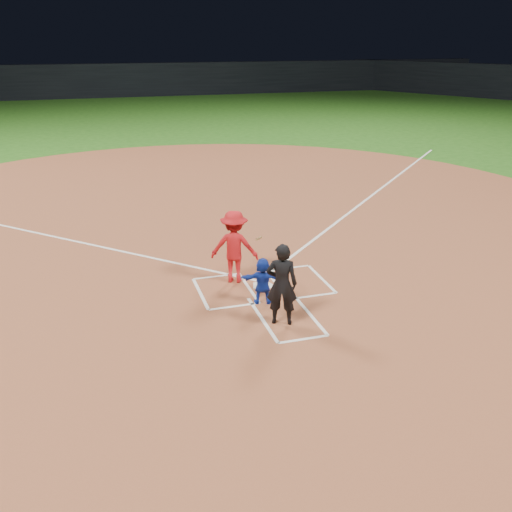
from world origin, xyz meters
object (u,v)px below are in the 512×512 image
object	(u,v)px
home_plate	(263,286)
batter_at_plate	(234,247)
catcher	(263,281)
umpire	(282,284)

from	to	relation	value
home_plate	batter_at_plate	size ratio (longest dim) A/B	0.32
batter_at_plate	catcher	bearing A→B (deg)	-78.29
home_plate	catcher	bearing A→B (deg)	72.25
home_plate	umpire	world-z (taller)	umpire
home_plate	catcher	size ratio (longest dim) A/B	0.54
home_plate	umpire	bearing A→B (deg)	84.22
umpire	batter_at_plate	xyz separation A→B (m)	(-0.39, 2.49, 0.01)
home_plate	catcher	distance (m)	1.10
catcher	batter_at_plate	size ratio (longest dim) A/B	0.60
catcher	home_plate	bearing A→B (deg)	-91.16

